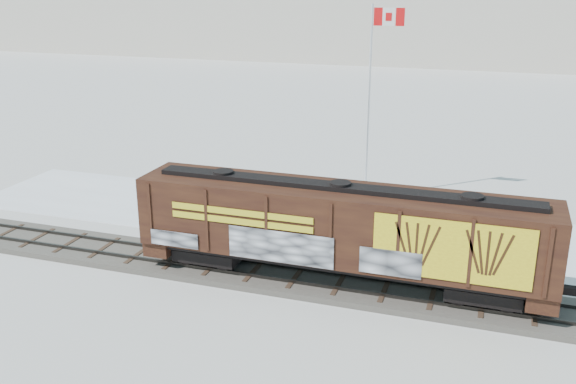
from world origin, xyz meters
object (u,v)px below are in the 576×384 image
(hopper_railcar, at_px, (339,227))
(flagpole, at_px, (369,130))
(car_dark, at_px, (477,222))
(car_white, at_px, (394,212))
(car_silver, at_px, (261,200))

(hopper_railcar, height_order, flagpole, flagpole)
(flagpole, xyz_separation_m, car_dark, (6.75, -4.13, -3.58))
(flagpole, relative_size, car_white, 2.42)
(hopper_railcar, xyz_separation_m, flagpole, (-1.34, 12.54, 1.44))
(car_silver, bearing_deg, hopper_railcar, -151.72)
(hopper_railcar, xyz_separation_m, car_dark, (5.41, 8.41, -2.14))
(hopper_railcar, distance_m, flagpole, 12.69)
(hopper_railcar, xyz_separation_m, car_silver, (-6.49, 7.61, -1.96))
(flagpole, height_order, car_dark, flagpole)
(hopper_railcar, bearing_deg, car_white, 82.53)
(flagpole, bearing_deg, car_dark, -31.48)
(hopper_railcar, distance_m, car_white, 8.50)
(flagpole, bearing_deg, hopper_railcar, -83.91)
(flagpole, relative_size, car_dark, 2.47)
(hopper_railcar, relative_size, car_dark, 3.79)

